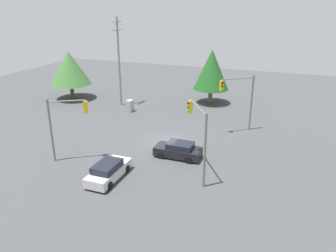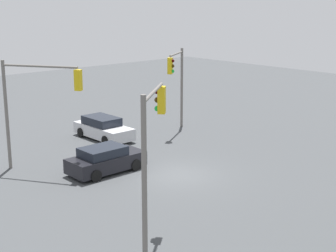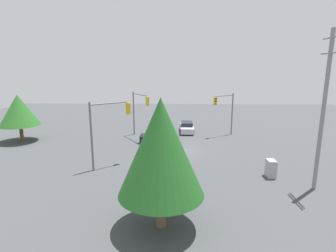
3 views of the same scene
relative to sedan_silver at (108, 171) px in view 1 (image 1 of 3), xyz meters
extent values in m
plane|color=#424447|center=(8.44, -1.43, -0.69)|extent=(80.00, 80.00, 0.00)
cube|color=silver|center=(0.05, 0.00, -0.15)|extent=(4.48, 1.79, 0.74)
cube|color=black|center=(-0.17, 0.00, 0.49)|extent=(2.47, 1.57, 0.53)
cylinder|color=black|center=(1.45, 0.85, -0.38)|extent=(0.63, 0.22, 0.63)
cylinder|color=black|center=(1.45, -0.85, -0.38)|extent=(0.63, 0.22, 0.63)
cylinder|color=black|center=(-1.34, 0.85, -0.38)|extent=(0.63, 0.22, 0.63)
cylinder|color=black|center=(-1.34, -0.85, -0.38)|extent=(0.63, 0.22, 0.63)
cube|color=black|center=(5.60, -3.79, -0.14)|extent=(1.80, 4.13, 0.76)
cube|color=black|center=(5.60, -3.99, 0.48)|extent=(1.58, 2.27, 0.48)
cylinder|color=black|center=(4.75, -2.51, -0.38)|extent=(0.22, 0.62, 0.62)
cylinder|color=black|center=(6.45, -2.51, -0.38)|extent=(0.22, 0.62, 0.62)
cylinder|color=black|center=(4.75, -5.07, -0.38)|extent=(0.22, 0.62, 0.62)
cylinder|color=black|center=(6.45, -5.07, -0.38)|extent=(0.22, 0.62, 0.62)
cylinder|color=slate|center=(1.08, 6.07, 2.11)|extent=(0.18, 0.18, 5.61)
cylinder|color=slate|center=(1.87, 4.77, 4.67)|extent=(1.70, 2.65, 0.12)
cube|color=gold|center=(2.67, 3.48, 4.04)|extent=(0.42, 0.44, 1.05)
sphere|color=#360503|center=(2.82, 3.57, 4.38)|extent=(0.22, 0.22, 0.22)
sphere|color=#392605|center=(2.82, 3.57, 4.04)|extent=(0.22, 0.22, 0.22)
sphere|color=green|center=(2.82, 3.57, 3.71)|extent=(0.22, 0.22, 0.22)
cylinder|color=slate|center=(1.56, -7.26, 2.24)|extent=(0.18, 0.18, 5.85)
cylinder|color=slate|center=(3.35, -6.13, 4.91)|extent=(3.63, 2.35, 0.12)
cube|color=gold|center=(5.13, -5.01, 4.29)|extent=(0.44, 0.42, 1.05)
sphere|color=#360503|center=(5.04, -4.86, 4.62)|extent=(0.22, 0.22, 0.22)
sphere|color=#392605|center=(5.04, -4.86, 4.29)|extent=(0.22, 0.22, 0.22)
sphere|color=green|center=(5.04, -4.86, 3.95)|extent=(0.22, 0.22, 0.22)
cylinder|color=slate|center=(14.79, -8.80, 2.33)|extent=(0.18, 0.18, 6.03)
cylinder|color=slate|center=(13.63, -7.40, 5.09)|extent=(2.40, 2.89, 0.12)
cube|color=gold|center=(12.48, -5.99, 4.47)|extent=(0.43, 0.44, 1.05)
sphere|color=#360503|center=(12.34, -6.10, 4.81)|extent=(0.22, 0.22, 0.22)
sphere|color=#392605|center=(12.34, -6.10, 4.47)|extent=(0.22, 0.22, 0.22)
sphere|color=green|center=(12.34, -6.10, 4.13)|extent=(0.22, 0.22, 0.22)
cylinder|color=gray|center=(17.98, 8.71, 5.00)|extent=(0.28, 0.28, 11.37)
cylinder|color=gray|center=(17.98, 8.71, 10.08)|extent=(2.20, 0.12, 0.12)
cylinder|color=gray|center=(17.98, 8.71, 9.08)|extent=(2.20, 0.12, 0.12)
cube|color=#9EA0A3|center=(15.83, 6.26, 0.04)|extent=(0.99, 0.66, 1.45)
cylinder|color=brown|center=(18.15, 16.69, 0.37)|extent=(0.52, 0.52, 2.12)
cone|color=#3D7033|center=(18.15, 16.69, 3.73)|extent=(5.69, 5.69, 4.60)
cylinder|color=brown|center=(23.08, -2.36, 0.31)|extent=(0.55, 0.55, 2.00)
cone|color=#1E561E|center=(23.08, -2.36, 3.96)|extent=(4.71, 4.71, 5.30)
camera|label=1|loc=(-19.48, -12.44, 12.35)|focal=35.00mm
camera|label=2|loc=(26.90, -18.82, 8.23)|focal=55.00mm
camera|label=3|loc=(36.34, -1.59, 7.96)|focal=28.00mm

